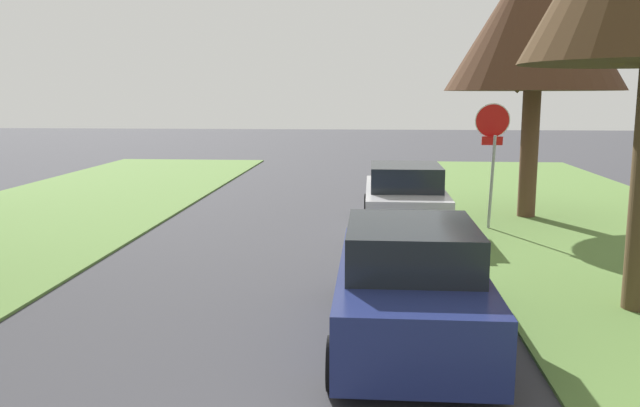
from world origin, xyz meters
name	(u,v)px	position (x,y,z in m)	size (l,w,h in m)	color
stop_sign_far	(492,139)	(4.42, 14.17, 2.17)	(0.81, 0.53, 2.94)	#9EA0A5
street_tree_right_mid_b	(536,16)	(5.67, 15.82, 5.13)	(4.45, 4.45, 6.98)	brown
parked_sedan_navy	(409,285)	(2.13, 6.99, 0.72)	(1.94, 4.40, 1.57)	navy
parked_sedan_silver	(405,200)	(2.41, 14.06, 0.72)	(1.94, 4.40, 1.57)	#BCBCC1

